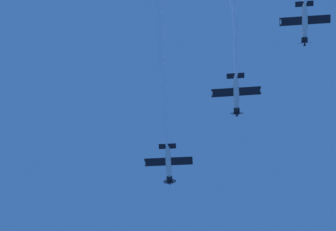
{
  "coord_description": "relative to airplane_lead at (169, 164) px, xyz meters",
  "views": [
    {
      "loc": [
        5.95,
        -24.72,
        1.4
      ],
      "look_at": [
        4.45,
        -12.68,
        87.11
      ],
      "focal_mm": 46.05,
      "sensor_mm": 36.0,
      "label": 1
    }
  ],
  "objects": [
    {
      "name": "airplane_left_wingman",
      "position": [
        15.21,
        -12.49,
        -0.11
      ],
      "size": [
        10.02,
        8.95,
        2.72
      ],
      "color": "silver"
    },
    {
      "name": "airplane_right_wingman",
      "position": [
        30.19,
        -24.76,
        0.77
      ],
      "size": [
        10.02,
        8.96,
        2.85
      ],
      "color": "silver"
    },
    {
      "name": "airplane_lead",
      "position": [
        0.0,
        0.0,
        0.0
      ],
      "size": [
        10.01,
        9.0,
        2.9
      ],
      "color": "silver"
    }
  ]
}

